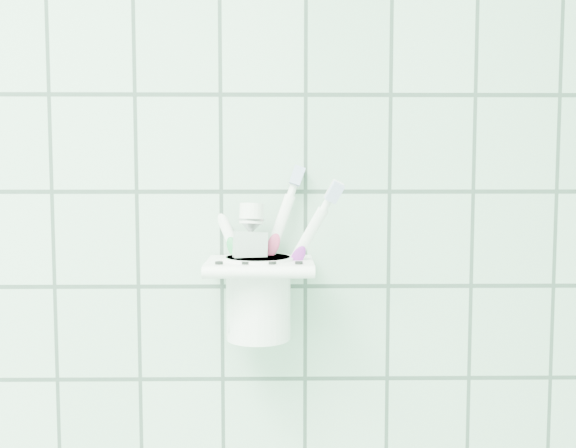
% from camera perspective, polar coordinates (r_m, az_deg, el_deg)
% --- Properties ---
extents(holder_bracket, '(0.12, 0.10, 0.04)m').
position_cam_1_polar(holder_bracket, '(0.70, -2.51, -3.86)').
color(holder_bracket, white).
rests_on(holder_bracket, wall_back).
extents(cup, '(0.08, 0.08, 0.09)m').
position_cam_1_polar(cup, '(0.71, -2.65, -6.24)').
color(cup, white).
rests_on(cup, holder_bracket).
extents(toothbrush_pink, '(0.08, 0.06, 0.19)m').
position_cam_1_polar(toothbrush_pink, '(0.71, -1.77, -1.60)').
color(toothbrush_pink, white).
rests_on(toothbrush_pink, cup).
extents(toothbrush_blue, '(0.06, 0.05, 0.19)m').
position_cam_1_polar(toothbrush_blue, '(0.70, -4.02, -1.65)').
color(toothbrush_blue, white).
rests_on(toothbrush_blue, cup).
extents(toothbrush_orange, '(0.08, 0.04, 0.19)m').
position_cam_1_polar(toothbrush_orange, '(0.72, -2.80, -1.67)').
color(toothbrush_orange, white).
rests_on(toothbrush_orange, cup).
extents(toothpaste_tube, '(0.04, 0.04, 0.15)m').
position_cam_1_polar(toothpaste_tube, '(0.69, -3.70, -3.12)').
color(toothpaste_tube, silver).
rests_on(toothpaste_tube, cup).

